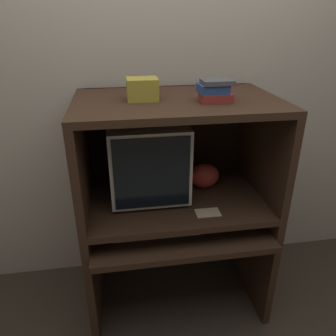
{
  "coord_description": "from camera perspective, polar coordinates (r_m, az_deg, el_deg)",
  "views": [
    {
      "loc": [
        -0.31,
        -1.29,
        1.71
      ],
      "look_at": [
        -0.05,
        0.33,
        0.94
      ],
      "focal_mm": 35.0,
      "sensor_mm": 36.0,
      "label": 1
    }
  ],
  "objects": [
    {
      "name": "ground_plane",
      "position": [
        2.16,
        2.91,
        -27.1
      ],
      "size": [
        12.0,
        12.0,
        0.0
      ],
      "primitive_type": "plane",
      "color": "#3D3328"
    },
    {
      "name": "wall_back",
      "position": [
        2.08,
        -0.49,
        13.79
      ],
      "size": [
        6.0,
        0.06,
        2.6
      ],
      "color": "beige",
      "rests_on": "ground_plane"
    },
    {
      "name": "desk_base",
      "position": [
        2.06,
        1.51,
        -13.81
      ],
      "size": [
        1.05,
        0.73,
        0.63
      ],
      "color": "#382316",
      "rests_on": "ground_plane"
    },
    {
      "name": "desk_monitor_shelf",
      "position": [
        1.92,
        1.34,
        -5.59
      ],
      "size": [
        1.05,
        0.67,
        0.13
      ],
      "color": "#382316",
      "rests_on": "desk_base"
    },
    {
      "name": "hutch_upper",
      "position": [
        1.78,
        1.27,
        6.58
      ],
      "size": [
        1.05,
        0.67,
        0.57
      ],
      "color": "#382316",
      "rests_on": "desk_monitor_shelf"
    },
    {
      "name": "crt_monitor",
      "position": [
        1.84,
        -3.56,
        1.8
      ],
      "size": [
        0.42,
        0.44,
        0.44
      ],
      "color": "beige",
      "rests_on": "desk_monitor_shelf"
    },
    {
      "name": "keyboard",
      "position": [
        1.84,
        -2.18,
        -10.4
      ],
      "size": [
        0.46,
        0.16,
        0.03
      ],
      "color": "beige",
      "rests_on": "desk_base"
    },
    {
      "name": "mouse",
      "position": [
        1.89,
        6.79,
        -9.47
      ],
      "size": [
        0.07,
        0.05,
        0.03
      ],
      "color": "#B7B7B7",
      "rests_on": "desk_base"
    },
    {
      "name": "snack_bag",
      "position": [
        1.99,
        6.31,
        -1.32
      ],
      "size": [
        0.18,
        0.14,
        0.15
      ],
      "color": "#BC382D",
      "rests_on": "desk_monitor_shelf"
    },
    {
      "name": "book_stack",
      "position": [
        1.64,
        8.17,
        13.21
      ],
      "size": [
        0.16,
        0.12,
        0.11
      ],
      "color": "maroon",
      "rests_on": "hutch_upper"
    },
    {
      "name": "paper_card",
      "position": [
        1.77,
        6.95,
        -7.73
      ],
      "size": [
        0.13,
        0.08,
        0.0
      ],
      "color": "#CCB28C",
      "rests_on": "desk_monitor_shelf"
    },
    {
      "name": "storage_box",
      "position": [
        1.66,
        -4.49,
        13.54
      ],
      "size": [
        0.15,
        0.13,
        0.11
      ],
      "color": "gold",
      "rests_on": "hutch_upper"
    }
  ]
}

